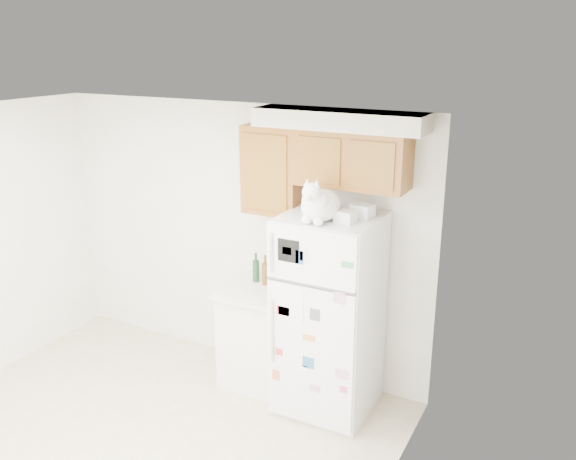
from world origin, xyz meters
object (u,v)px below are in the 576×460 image
Objects in this scene: base_counter at (261,335)px; refrigerator at (329,314)px; bottle_green at (256,267)px; storage_box_front at (345,217)px; bottle_amber at (265,270)px; storage_box_back at (362,210)px; cat at (319,204)px.

refrigerator is at bearing -6.10° from base_counter.
bottle_green is at bearing 165.92° from refrigerator.
storage_box_front is at bearing -17.55° from bottle_green.
refrigerator is 0.79m from base_counter.
bottle_amber is (0.11, -0.02, 0.00)m from bottle_green.
base_counter is 3.37× the size of bottle_green.
storage_box_back is 1.15m from bottle_amber.
cat is at bearing -120.63° from storage_box_back.
bottle_amber is at bearing 165.44° from refrigerator.
storage_box_front is at bearing -93.83° from storage_box_back.
cat is at bearing -27.61° from bottle_amber.
base_counter is 1.55m from cat.
bottle_amber is at bearing 152.39° from cat.
cat is 1.09m from bottle_amber.
storage_box_back is (0.24, 0.27, -0.09)m from cat.
bottle_green is at bearing 173.45° from storage_box_front.
refrigerator is 6.18× the size of bottle_amber.
storage_box_front is 1.23m from bottle_green.
base_counter is at bearing 173.90° from refrigerator.
bottle_green is (-1.03, 0.10, -0.69)m from storage_box_back.
bottle_amber is at bearing 172.64° from storage_box_front.
bottle_green is at bearing 132.87° from base_counter.
storage_box_back is 0.21m from storage_box_front.
refrigerator is at bearing -144.49° from storage_box_back.
refrigerator is 1.00m from cat.
bottle_amber reaches higher than base_counter.
cat is at bearing -25.51° from bottle_green.
refrigerator is 0.93m from storage_box_back.
bottle_green is 0.11m from bottle_amber.
storage_box_front reaches higher than bottle_amber.
cat is (-0.02, -0.17, 0.98)m from refrigerator.
bottle_green is 0.99× the size of bottle_amber.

